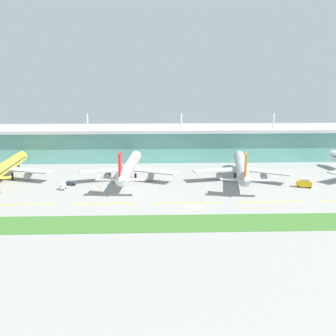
% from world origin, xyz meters
% --- Properties ---
extents(ground_plane, '(600.00, 600.00, 0.00)m').
position_xyz_m(ground_plane, '(0.00, 0.00, 0.00)').
color(ground_plane, gray).
extents(terminal_building, '(288.00, 34.00, 28.72)m').
position_xyz_m(terminal_building, '(-0.00, 98.58, 10.06)').
color(terminal_building, '#5B9E93').
rests_on(terminal_building, ground).
extents(airliner_nearest, '(48.79, 62.95, 18.90)m').
position_xyz_m(airliner_nearest, '(-89.94, 47.54, 6.45)').
color(airliner_nearest, yellow).
rests_on(airliner_nearest, ground).
extents(airliner_near_middle, '(48.68, 67.29, 18.90)m').
position_xyz_m(airliner_near_middle, '(-28.80, 45.02, 6.45)').
color(airliner_near_middle, white).
rests_on(airliner_near_middle, ground).
extents(airliner_far_middle, '(48.19, 68.25, 18.90)m').
position_xyz_m(airliner_far_middle, '(26.76, 42.94, 6.45)').
color(airliner_far_middle, '#ADB2BC').
rests_on(airliner_far_middle, ground).
extents(taxiway_stripe_west, '(28.00, 0.70, 0.04)m').
position_xyz_m(taxiway_stripe_west, '(-71.00, 5.33, 0.02)').
color(taxiway_stripe_west, yellow).
rests_on(taxiway_stripe_west, ground).
extents(taxiway_stripe_mid_west, '(28.00, 0.70, 0.04)m').
position_xyz_m(taxiway_stripe_mid_west, '(-37.00, 5.33, 0.02)').
color(taxiway_stripe_mid_west, yellow).
rests_on(taxiway_stripe_mid_west, ground).
extents(taxiway_stripe_centre, '(28.00, 0.70, 0.04)m').
position_xyz_m(taxiway_stripe_centre, '(-3.00, 5.33, 0.02)').
color(taxiway_stripe_centre, yellow).
rests_on(taxiway_stripe_centre, ground).
extents(taxiway_stripe_mid_east, '(28.00, 0.70, 0.04)m').
position_xyz_m(taxiway_stripe_mid_east, '(31.00, 5.33, 0.02)').
color(taxiway_stripe_mid_east, yellow).
rests_on(taxiway_stripe_mid_east, ground).
extents(grass_verge, '(300.00, 18.00, 0.10)m').
position_xyz_m(grass_verge, '(0.00, -18.70, 0.05)').
color(grass_verge, '#3D702D').
rests_on(grass_verge, ground).
extents(baggage_cart, '(2.81, 3.95, 2.48)m').
position_xyz_m(baggage_cart, '(-58.22, 27.78, 1.26)').
color(baggage_cart, silver).
rests_on(baggage_cart, ground).
extents(pushback_tug, '(4.83, 3.35, 1.85)m').
position_xyz_m(pushback_tug, '(-55.72, 35.41, 1.10)').
color(pushback_tug, '#333842').
rests_on(pushback_tug, ground).
extents(fuel_truck, '(7.65, 5.03, 4.95)m').
position_xyz_m(fuel_truck, '(53.02, 27.51, 2.26)').
color(fuel_truck, gold).
rests_on(fuel_truck, ground).
extents(safety_cone_left_wingtip, '(0.56, 0.56, 0.70)m').
position_xyz_m(safety_cone_left_wingtip, '(-41.89, 29.98, 0.35)').
color(safety_cone_left_wingtip, orange).
rests_on(safety_cone_left_wingtip, ground).
extents(safety_cone_nose_front, '(0.56, 0.56, 0.70)m').
position_xyz_m(safety_cone_nose_front, '(-40.19, 22.65, 0.35)').
color(safety_cone_nose_front, orange).
rests_on(safety_cone_nose_front, ground).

